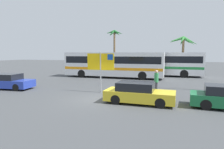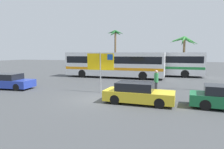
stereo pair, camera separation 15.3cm
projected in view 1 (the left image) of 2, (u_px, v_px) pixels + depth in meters
ground at (99, 99)px, 13.55m from camera, size 120.00×120.00×0.00m
bus_front_coach at (113, 64)px, 24.92m from camera, size 12.38×2.55×3.17m
bus_rear_coach at (154, 63)px, 27.00m from camera, size 12.38×2.55×3.17m
ferry_sign at (101, 63)px, 15.55m from camera, size 2.20×0.11×3.20m
car_blue at (10, 82)px, 17.33m from camera, size 4.04×2.09×1.32m
car_yellow at (139, 93)px, 12.42m from camera, size 4.34×1.83×1.32m
pedestrian_near_sign at (156, 80)px, 15.28m from camera, size 0.32×0.32×1.83m
palm_tree_seaside at (114, 38)px, 33.32m from camera, size 2.84×2.73×6.91m
palm_tree_inland at (183, 43)px, 27.76m from camera, size 3.98×3.96×5.43m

